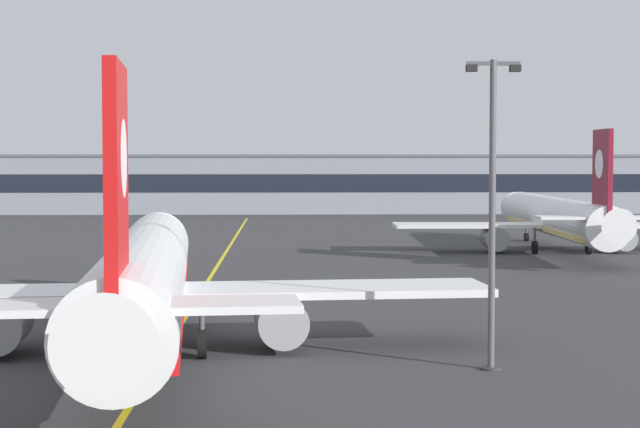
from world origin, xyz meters
name	(u,v)px	position (x,y,z in m)	size (l,w,h in m)	color
ground_plane	(123,418)	(0.00, 0.00, 0.00)	(400.00, 400.00, 0.00)	#353538
taxiway_centreline	(196,300)	(0.00, 30.00, 0.00)	(0.30, 180.00, 0.01)	yellow
airliner_foreground	(143,278)	(-0.88, 12.18, 3.37)	(32.29, 41.53, 11.65)	white
airliner_background	(557,218)	(30.91, 61.99, 3.20)	(30.51, 39.41, 11.07)	white
apron_lamp_post	(492,208)	(14.08, 7.76, 6.71)	(2.24, 0.90, 12.82)	#515156
safety_cone_by_nose_gear	(205,300)	(0.70, 27.86, 0.26)	(0.44, 0.44, 0.55)	orange
terminal_building	(319,183)	(11.15, 135.97, 4.72)	(138.47, 12.40, 9.43)	gray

